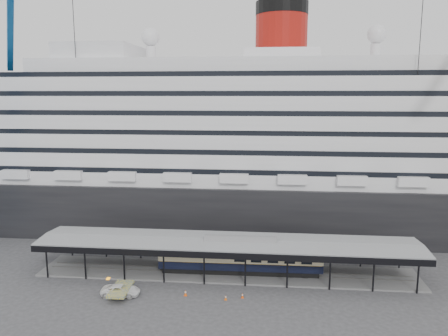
{
  "coord_description": "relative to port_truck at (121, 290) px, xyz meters",
  "views": [
    {
      "loc": [
        5.66,
        -56.42,
        26.44
      ],
      "look_at": [
        -0.8,
        8.0,
        15.46
      ],
      "focal_mm": 35.0,
      "sensor_mm": 36.0,
      "label": 1
    }
  ],
  "objects": [
    {
      "name": "pullman_carriage",
      "position": [
        15.33,
        8.69,
        2.13
      ],
      "size": [
        24.05,
        3.52,
        23.57
      ],
      "rotation": [
        0.0,
        0.0,
        0.02
      ],
      "color": "black",
      "rests_on": "ground"
    },
    {
      "name": "traffic_cone_right",
      "position": [
        16.14,
        0.9,
        -0.37
      ],
      "size": [
        0.42,
        0.42,
        0.68
      ],
      "rotation": [
        0.0,
        0.0,
        0.21
      ],
      "color": "#E74E0C",
      "rests_on": "ground"
    },
    {
      "name": "platform_canopy",
      "position": [
        13.42,
        8.69,
        1.65
      ],
      "size": [
        56.0,
        9.18,
        5.3
      ],
      "color": "slate",
      "rests_on": "ground"
    },
    {
      "name": "ground",
      "position": [
        13.42,
        3.69,
        -0.71
      ],
      "size": [
        200.0,
        200.0,
        0.0
      ],
      "primitive_type": "plane",
      "color": "#373739",
      "rests_on": "ground"
    },
    {
      "name": "traffic_cone_left",
      "position": [
        8.57,
        0.78,
        -0.31
      ],
      "size": [
        0.44,
        0.44,
        0.81
      ],
      "rotation": [
        0.0,
        0.0,
        -0.07
      ],
      "color": "#FA5D0D",
      "rests_on": "ground"
    },
    {
      "name": "cruise_ship",
      "position": [
        13.47,
        35.69,
        17.64
      ],
      "size": [
        130.0,
        30.0,
        43.9
      ],
      "color": "black",
      "rests_on": "ground"
    },
    {
      "name": "port_truck",
      "position": [
        0.0,
        0.0,
        0.0
      ],
      "size": [
        5.2,
        2.57,
        1.42
      ],
      "primitive_type": "imported",
      "rotation": [
        0.0,
        0.0,
        1.61
      ],
      "color": "white",
      "rests_on": "ground"
    },
    {
      "name": "traffic_cone_mid",
      "position": [
        14.0,
        0.11,
        -0.37
      ],
      "size": [
        0.44,
        0.44,
        0.68
      ],
      "rotation": [
        0.0,
        0.0,
        0.33
      ],
      "color": "#E65E0C",
      "rests_on": "ground"
    }
  ]
}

